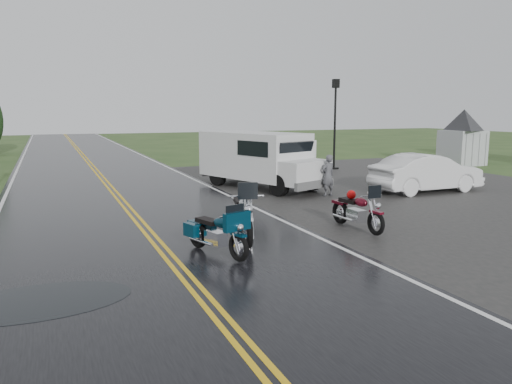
# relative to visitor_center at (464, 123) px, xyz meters

# --- Properties ---
(ground) EXTENTS (120.00, 120.00, 0.00)m
(ground) POSITION_rel_visitor_center_xyz_m (-20.00, -12.00, -2.40)
(ground) COLOR #2D471E
(ground) RESTS_ON ground
(road) EXTENTS (8.00, 100.00, 0.04)m
(road) POSITION_rel_visitor_center_xyz_m (-20.00, -2.00, -2.38)
(road) COLOR black
(road) RESTS_ON ground
(parking_pad) EXTENTS (14.00, 24.00, 0.03)m
(parking_pad) POSITION_rel_visitor_center_xyz_m (-9.00, -7.00, -2.38)
(parking_pad) COLOR black
(parking_pad) RESTS_ON ground
(visitor_center) EXTENTS (16.00, 10.00, 4.80)m
(visitor_center) POSITION_rel_visitor_center_xyz_m (0.00, 0.00, 0.00)
(visitor_center) COLOR #A8AAAD
(visitor_center) RESTS_ON ground
(motorcycle_red) EXTENTS (0.87, 2.13, 1.24)m
(motorcycle_red) POSITION_rel_visitor_center_xyz_m (-14.82, -12.07, -1.78)
(motorcycle_red) COLOR #560917
(motorcycle_red) RESTS_ON ground
(motorcycle_teal) EXTENTS (1.34, 2.16, 1.20)m
(motorcycle_teal) POSITION_rel_visitor_center_xyz_m (-18.76, -12.78, -1.80)
(motorcycle_teal) COLOR #05293B
(motorcycle_teal) RESTS_ON ground
(motorcycle_silver) EXTENTS (1.50, 2.64, 1.47)m
(motorcycle_silver) POSITION_rel_visitor_center_xyz_m (-18.20, -11.93, -1.66)
(motorcycle_silver) COLOR #A3A6AA
(motorcycle_silver) RESTS_ON ground
(van_white) EXTENTS (4.13, 6.30, 2.32)m
(van_white) POSITION_rel_visitor_center_xyz_m (-14.51, -5.77, -1.24)
(van_white) COLOR silver
(van_white) RESTS_ON ground
(person_at_van) EXTENTS (0.62, 0.48, 1.52)m
(person_at_van) POSITION_rel_visitor_center_xyz_m (-12.82, -6.40, -1.64)
(person_at_van) COLOR #48484D
(person_at_van) RESTS_ON ground
(sedan_white) EXTENTS (4.48, 1.59, 1.47)m
(sedan_white) POSITION_rel_visitor_center_xyz_m (-8.82, -7.05, -1.66)
(sedan_white) COLOR silver
(sedan_white) RESTS_ON ground
(lamp_post_far_right) EXTENTS (0.41, 0.41, 4.82)m
(lamp_post_far_right) POSITION_rel_visitor_center_xyz_m (-8.09, 0.87, 0.01)
(lamp_post_far_right) COLOR black
(lamp_post_far_right) RESTS_ON ground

